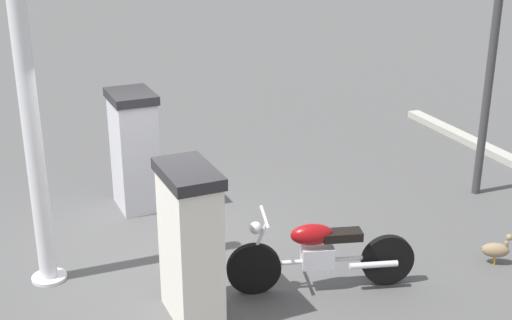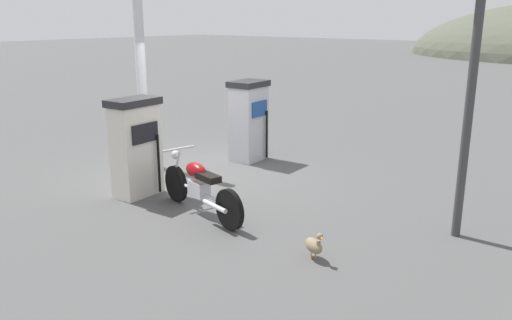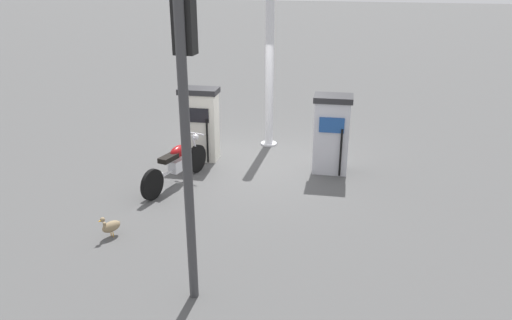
# 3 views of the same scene
# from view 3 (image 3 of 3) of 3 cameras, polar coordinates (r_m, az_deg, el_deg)

# --- Properties ---
(ground_plane) EXTENTS (120.00, 120.00, 0.00)m
(ground_plane) POSITION_cam_3_polar(r_m,az_deg,el_deg) (11.06, 0.87, -0.55)
(ground_plane) COLOR #4C4C4C
(fuel_pump_near) EXTENTS (0.56, 0.90, 1.67)m
(fuel_pump_near) POSITION_cam_3_polar(r_m,az_deg,el_deg) (11.20, -6.53, 4.20)
(fuel_pump_near) COLOR silver
(fuel_pump_near) RESTS_ON ground
(fuel_pump_far) EXTENTS (0.64, 0.84, 1.69)m
(fuel_pump_far) POSITION_cam_3_polar(r_m,az_deg,el_deg) (10.55, 8.78, 3.05)
(fuel_pump_far) COLOR silver
(fuel_pump_far) RESTS_ON ground
(motorcycle_near_pump) EXTENTS (2.10, 0.76, 0.94)m
(motorcycle_near_pump) POSITION_cam_3_polar(r_m,az_deg,el_deg) (10.05, -9.25, -0.45)
(motorcycle_near_pump) COLOR black
(motorcycle_near_pump) RESTS_ON ground
(wandering_duck) EXTENTS (0.39, 0.30, 0.40)m
(wandering_duck) POSITION_cam_3_polar(r_m,az_deg,el_deg) (8.45, -16.55, -7.38)
(wandering_duck) COLOR #847051
(wandering_duck) RESTS_ON ground
(roadside_traffic_light) EXTENTS (0.38, 0.24, 3.94)m
(roadside_traffic_light) POSITION_cam_3_polar(r_m,az_deg,el_deg) (5.83, -8.14, 6.71)
(roadside_traffic_light) COLOR #38383A
(roadside_traffic_light) RESTS_ON ground
(canopy_support_pole) EXTENTS (0.40, 0.40, 3.83)m
(canopy_support_pole) POSITION_cam_3_polar(r_m,az_deg,el_deg) (11.87, 1.58, 10.25)
(canopy_support_pole) COLOR silver
(canopy_support_pole) RESTS_ON ground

